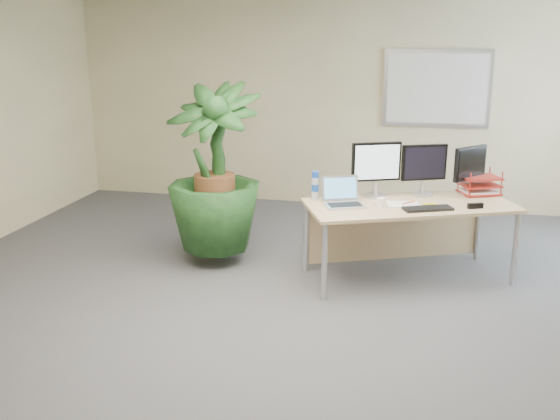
% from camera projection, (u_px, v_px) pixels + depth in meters
% --- Properties ---
extents(floor, '(8.00, 8.00, 0.00)m').
position_uv_depth(floor, '(269.00, 344.00, 4.63)').
color(floor, '#4C4C51').
rests_on(floor, ground).
extents(back_wall, '(7.00, 0.04, 2.70)m').
position_uv_depth(back_wall, '(340.00, 102.00, 8.01)').
color(back_wall, '#BEB286').
rests_on(back_wall, floor).
extents(whiteboard, '(1.30, 0.04, 0.95)m').
position_uv_depth(whiteboard, '(437.00, 89.00, 7.67)').
color(whiteboard, silver).
rests_on(whiteboard, back_wall).
extents(desk, '(2.03, 1.46, 0.72)m').
position_uv_depth(desk, '(405.00, 216.00, 5.81)').
color(desk, '#D8B37F').
rests_on(desk, floor).
extents(floor_plant, '(0.96, 0.96, 1.50)m').
position_uv_depth(floor_plant, '(215.00, 189.00, 6.07)').
color(floor_plant, '#133617').
rests_on(floor_plant, floor).
extents(monitor_left, '(0.45, 0.22, 0.52)m').
position_uv_depth(monitor_left, '(376.00, 166.00, 5.82)').
color(monitor_left, '#B7B7BC').
rests_on(monitor_left, desk).
extents(monitor_right, '(0.42, 0.21, 0.49)m').
position_uv_depth(monitor_right, '(424.00, 166.00, 5.89)').
color(monitor_right, '#B7B7BC').
rests_on(monitor_right, desk).
extents(monitor_dark, '(0.31, 0.33, 0.46)m').
position_uv_depth(monitor_dark, '(470.00, 167.00, 5.93)').
color(monitor_dark, '#B7B7BC').
rests_on(monitor_dark, desk).
extents(laptop, '(0.43, 0.41, 0.25)m').
position_uv_depth(laptop, '(343.00, 198.00, 5.63)').
color(laptop, silver).
rests_on(laptop, desk).
extents(keyboard, '(0.45, 0.30, 0.02)m').
position_uv_depth(keyboard, '(428.00, 209.00, 5.47)').
color(keyboard, black).
rests_on(keyboard, desk).
extents(coffee_mug, '(0.11, 0.08, 0.09)m').
position_uv_depth(coffee_mug, '(381.00, 203.00, 5.54)').
color(coffee_mug, white).
rests_on(coffee_mug, desk).
extents(spiral_notebook, '(0.31, 0.25, 0.01)m').
position_uv_depth(spiral_notebook, '(403.00, 205.00, 5.62)').
color(spiral_notebook, white).
rests_on(spiral_notebook, desk).
extents(orange_pen, '(0.10, 0.13, 0.01)m').
position_uv_depth(orange_pen, '(409.00, 202.00, 5.65)').
color(orange_pen, '#D34217').
rests_on(orange_pen, spiral_notebook).
extents(yellow_highlighter, '(0.12, 0.03, 0.02)m').
position_uv_depth(yellow_highlighter, '(430.00, 204.00, 5.64)').
color(yellow_highlighter, '#FFF11A').
rests_on(yellow_highlighter, desk).
extents(water_bottle, '(0.07, 0.07, 0.27)m').
position_uv_depth(water_bottle, '(315.00, 186.00, 5.77)').
color(water_bottle, silver).
rests_on(water_bottle, desk).
extents(letter_tray, '(0.43, 0.39, 0.17)m').
position_uv_depth(letter_tray, '(479.00, 187.00, 5.98)').
color(letter_tray, maroon).
rests_on(letter_tray, desk).
extents(stapler, '(0.14, 0.09, 0.05)m').
position_uv_depth(stapler, '(475.00, 206.00, 5.52)').
color(stapler, black).
rests_on(stapler, desk).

